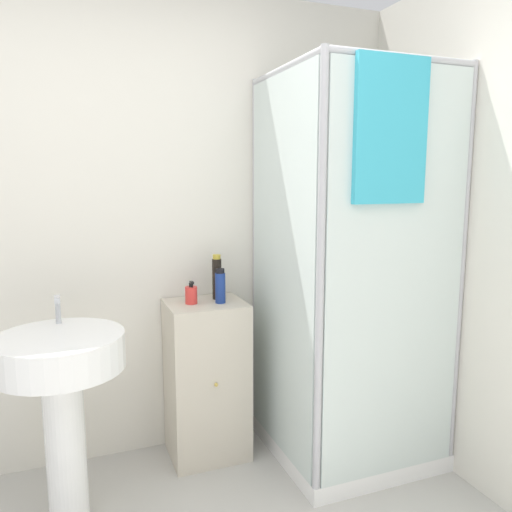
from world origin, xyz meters
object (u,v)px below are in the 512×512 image
Objects in this scene: shampoo_bottle_tall_black at (217,277)px; sink at (62,383)px; shampoo_bottle_blue at (220,286)px; soap_dispenser at (191,295)px.

sink is at bearing -154.73° from shampoo_bottle_tall_black.
shampoo_bottle_tall_black is at bearing 84.19° from shampoo_bottle_blue.
sink is 0.90m from shampoo_bottle_blue.
sink is 4.07× the size of shampoo_bottle_tall_black.
shampoo_bottle_tall_black reaches higher than soap_dispenser.
shampoo_bottle_tall_black reaches higher than shampoo_bottle_blue.
shampoo_bottle_tall_black is at bearing 17.91° from soap_dispenser.
sink is at bearing -160.08° from shampoo_bottle_blue.
sink is 8.13× the size of soap_dispenser.
shampoo_bottle_blue is at bearing -15.64° from soap_dispenser.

